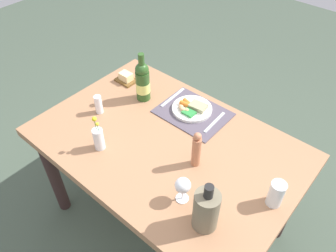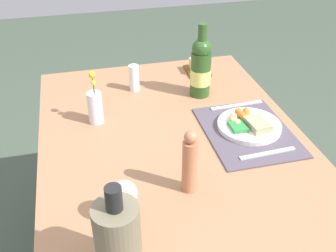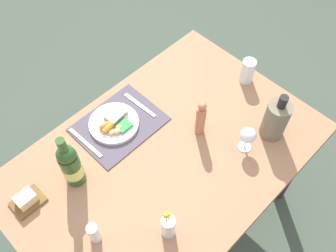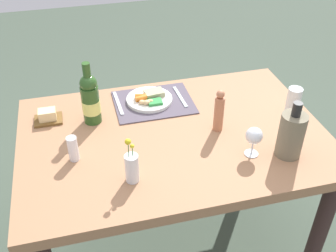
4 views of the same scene
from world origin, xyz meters
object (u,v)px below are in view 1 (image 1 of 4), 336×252
(dinner_plate, at_px, (192,108))
(salt_shaker, at_px, (99,105))
(water_tumbler, at_px, (276,195))
(wine_bottle, at_px, (143,81))
(dining_table, at_px, (167,154))
(knife, at_px, (173,97))
(fork, at_px, (215,122))
(pepper_mill, at_px, (196,150))
(butter_dish, at_px, (126,78))
(wine_glass, at_px, (183,186))
(flower_vase, at_px, (99,138))
(cooler_bottle, at_px, (206,210))

(dinner_plate, relative_size, salt_shaker, 2.04)
(water_tumbler, distance_m, wine_bottle, 0.97)
(dining_table, height_order, knife, knife)
(fork, distance_m, pepper_mill, 0.33)
(dining_table, bearing_deg, butter_dish, -23.72)
(salt_shaker, bearing_deg, water_tumbler, -174.86)
(water_tumbler, xyz_separation_m, pepper_mill, (0.40, 0.04, 0.04))
(fork, height_order, wine_glass, wine_glass)
(butter_dish, bearing_deg, flower_vase, 122.57)
(dinner_plate, distance_m, knife, 0.16)
(dining_table, distance_m, butter_dish, 0.62)
(wine_bottle, relative_size, butter_dish, 2.37)
(wine_bottle, bearing_deg, butter_dish, -14.72)
(dining_table, xyz_separation_m, flower_vase, (0.24, 0.26, 0.17))
(dinner_plate, xyz_separation_m, fork, (-0.16, 0.00, -0.01))
(knife, xyz_separation_m, flower_vase, (0.03, 0.56, 0.06))
(flower_vase, bearing_deg, wine_bottle, -75.95)
(fork, bearing_deg, dining_table, 65.67)
(butter_dish, bearing_deg, wine_glass, 150.91)
(knife, relative_size, salt_shaker, 1.92)
(cooler_bottle, bearing_deg, butter_dish, -26.98)
(knife, relative_size, butter_dish, 1.69)
(water_tumbler, relative_size, wine_glass, 0.98)
(pepper_mill, bearing_deg, knife, -37.84)
(salt_shaker, relative_size, wine_glass, 0.84)
(dining_table, height_order, cooler_bottle, cooler_bottle)
(fork, xyz_separation_m, flower_vase, (0.35, 0.54, 0.06))
(wine_bottle, bearing_deg, flower_vase, 104.05)
(knife, bearing_deg, cooler_bottle, 136.52)
(dinner_plate, xyz_separation_m, cooler_bottle, (-0.49, 0.54, 0.08))
(pepper_mill, bearing_deg, water_tumbler, -173.70)
(knife, bearing_deg, wine_glass, 130.90)
(dining_table, bearing_deg, water_tumbler, -177.81)
(pepper_mill, bearing_deg, fork, -72.64)
(dining_table, xyz_separation_m, cooler_bottle, (-0.44, 0.26, 0.21))
(flower_vase, bearing_deg, butter_dish, -57.43)
(dinner_plate, relative_size, wine_bottle, 0.76)
(salt_shaker, distance_m, wine_glass, 0.75)
(fork, relative_size, wine_bottle, 0.66)
(dinner_plate, bearing_deg, wine_glass, 123.52)
(pepper_mill, xyz_separation_m, butter_dish, (0.76, -0.26, -0.08))
(fork, distance_m, water_tumbler, 0.56)
(knife, bearing_deg, wine_bottle, 37.12)
(salt_shaker, relative_size, cooler_bottle, 0.44)
(fork, xyz_separation_m, wine_glass, (-0.18, 0.51, 0.09))
(dining_table, bearing_deg, flower_vase, 47.41)
(wine_bottle, bearing_deg, wine_glass, 146.87)
(dinner_plate, xyz_separation_m, water_tumbler, (-0.66, 0.26, 0.04))
(water_tumbler, bearing_deg, cooler_bottle, 58.73)
(salt_shaker, bearing_deg, dining_table, -170.93)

